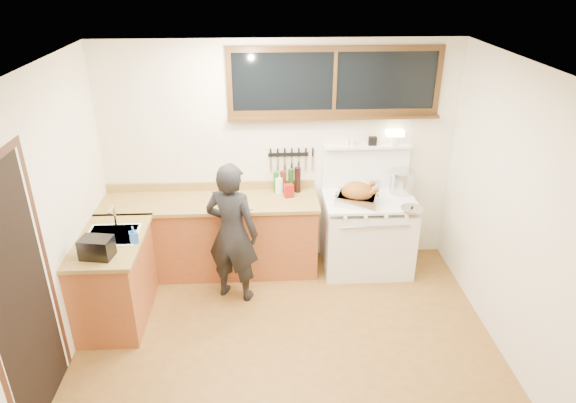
{
  "coord_description": "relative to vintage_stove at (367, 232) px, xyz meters",
  "views": [
    {
      "loc": [
        -0.2,
        -3.76,
        3.35
      ],
      "look_at": [
        0.05,
        0.85,
        1.15
      ],
      "focal_mm": 32.0,
      "sensor_mm": 36.0,
      "label": 1
    }
  ],
  "objects": [
    {
      "name": "soap_bottle",
      "position": [
        -2.43,
        -0.86,
        0.52
      ],
      "size": [
        0.1,
        0.1,
        0.17
      ],
      "color": "blue",
      "rests_on": "counter_left"
    },
    {
      "name": "counter_back",
      "position": [
        -1.8,
        0.04,
        -0.01
      ],
      "size": [
        2.44,
        0.64,
        1.0
      ],
      "color": "brown",
      "rests_on": "ground"
    },
    {
      "name": "stockpot",
      "position": [
        0.39,
        0.14,
        0.56
      ],
      "size": [
        0.36,
        0.36,
        0.26
      ],
      "color": "silver",
      "rests_on": "vintage_stove"
    },
    {
      "name": "back_window",
      "position": [
        -0.4,
        0.31,
        1.6
      ],
      "size": [
        2.32,
        0.13,
        0.77
      ],
      "color": "black",
      "rests_on": "room_shell"
    },
    {
      "name": "pot_lid",
      "position": [
        0.4,
        -0.31,
        0.44
      ],
      "size": [
        0.32,
        0.32,
        0.04
      ],
      "color": "silver",
      "rests_on": "vintage_stove"
    },
    {
      "name": "vintage_stove",
      "position": [
        0.0,
        0.0,
        0.0
      ],
      "size": [
        1.02,
        0.74,
        1.6
      ],
      "color": "white",
      "rests_on": "ground"
    },
    {
      "name": "left_doorway",
      "position": [
        -2.99,
        -1.96,
        0.62
      ],
      "size": [
        0.02,
        1.04,
        2.17
      ],
      "color": "black",
      "rests_on": "ground"
    },
    {
      "name": "counter_left",
      "position": [
        -2.7,
        -0.79,
        -0.02
      ],
      "size": [
        0.64,
        1.09,
        0.9
      ],
      "color": "brown",
      "rests_on": "ground"
    },
    {
      "name": "coffee_tin",
      "position": [
        -0.91,
        0.09,
        0.51
      ],
      "size": [
        0.11,
        0.1,
        0.15
      ],
      "color": "maroon",
      "rests_on": "counter_back"
    },
    {
      "name": "pitcher",
      "position": [
        -1.01,
        0.22,
        0.53
      ],
      "size": [
        0.12,
        0.12,
        0.19
      ],
      "color": "white",
      "rests_on": "counter_back"
    },
    {
      "name": "saucepan",
      "position": [
        0.09,
        0.29,
        0.49
      ],
      "size": [
        0.14,
        0.26,
        0.11
      ],
      "color": "silver",
      "rests_on": "vintage_stove"
    },
    {
      "name": "toaster",
      "position": [
        -2.7,
        -1.11,
        0.53
      ],
      "size": [
        0.31,
        0.24,
        0.19
      ],
      "color": "black",
      "rests_on": "counter_left"
    },
    {
      "name": "ground_plane",
      "position": [
        -1.0,
        -1.41,
        -0.48
      ],
      "size": [
        4.0,
        3.5,
        0.02
      ],
      "primitive_type": "cube",
      "color": "brown"
    },
    {
      "name": "knife_strip",
      "position": [
        -0.88,
        0.32,
        0.84
      ],
      "size": [
        0.52,
        0.03,
        0.28
      ],
      "color": "black",
      "rests_on": "room_shell"
    },
    {
      "name": "room_shell",
      "position": [
        -1.0,
        -1.41,
        1.18
      ],
      "size": [
        4.1,
        3.6,
        2.65
      ],
      "color": "silver",
      "rests_on": "ground"
    },
    {
      "name": "roast_turkey",
      "position": [
        -0.17,
        -0.12,
        0.53
      ],
      "size": [
        0.53,
        0.46,
        0.25
      ],
      "color": "silver",
      "rests_on": "vintage_stove"
    },
    {
      "name": "sink_unit",
      "position": [
        -2.68,
        -0.71,
        0.38
      ],
      "size": [
        0.5,
        0.45,
        0.37
      ],
      "color": "white",
      "rests_on": "counter_left"
    },
    {
      "name": "bottle_cluster",
      "position": [
        -0.91,
        0.22,
        0.57
      ],
      "size": [
        0.31,
        0.07,
        0.3
      ],
      "color": "black",
      "rests_on": "counter_back"
    },
    {
      "name": "cutting_board",
      "position": [
        -1.51,
        -0.13,
        0.48
      ],
      "size": [
        0.4,
        0.32,
        0.13
      ],
      "color": "olive",
      "rests_on": "counter_back"
    },
    {
      "name": "man",
      "position": [
        -1.53,
        -0.5,
        0.3
      ],
      "size": [
        0.66,
        0.55,
        1.55
      ],
      "color": "black",
      "rests_on": "ground"
    }
  ]
}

